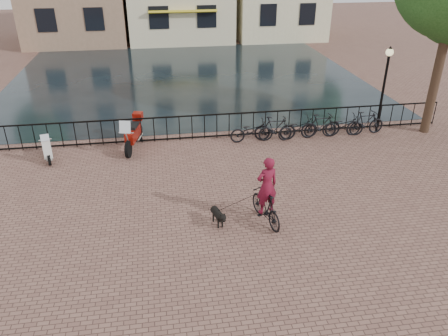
{
  "coord_description": "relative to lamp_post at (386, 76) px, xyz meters",
  "views": [
    {
      "loc": [
        -1.77,
        -8.17,
        7.05
      ],
      "look_at": [
        0.0,
        3.0,
        1.2
      ],
      "focal_mm": 35.0,
      "sensor_mm": 36.0,
      "label": 1
    }
  ],
  "objects": [
    {
      "name": "parked_bike_5",
      "position": [
        -0.65,
        -0.2,
        -1.88
      ],
      "size": [
        1.7,
        0.62,
        1.0
      ],
      "primitive_type": "imported",
      "rotation": [
        0.0,
        0.0,
        1.66
      ],
      "color": "black",
      "rests_on": "ground"
    },
    {
      "name": "parked_bike_0",
      "position": [
        -5.4,
        -0.2,
        -1.93
      ],
      "size": [
        1.72,
        0.61,
        0.9
      ],
      "primitive_type": "imported",
      "rotation": [
        0.0,
        0.0,
        1.58
      ],
      "color": "black",
      "rests_on": "ground"
    },
    {
      "name": "motorcycle",
      "position": [
        -9.98,
        -0.12,
        -1.63
      ],
      "size": [
        0.96,
        2.15,
        1.49
      ],
      "rotation": [
        0.0,
        0.0,
        -0.23
      ],
      "color": "maroon",
      "rests_on": "ground"
    },
    {
      "name": "parked_bike_2",
      "position": [
        -3.5,
        -0.2,
        -1.93
      ],
      "size": [
        1.79,
        0.84,
        0.9
      ],
      "primitive_type": "imported",
      "rotation": [
        0.0,
        0.0,
        1.72
      ],
      "color": "black",
      "rests_on": "ground"
    },
    {
      "name": "ground",
      "position": [
        -7.2,
        -7.6,
        -2.38
      ],
      "size": [
        100.0,
        100.0,
        0.0
      ],
      "primitive_type": "plane",
      "color": "brown",
      "rests_on": "ground"
    },
    {
      "name": "parked_bike_4",
      "position": [
        -1.6,
        -0.2,
        -1.93
      ],
      "size": [
        1.74,
        0.67,
        0.9
      ],
      "primitive_type": "imported",
      "rotation": [
        0.0,
        0.0,
        1.53
      ],
      "color": "black",
      "rests_on": "ground"
    },
    {
      "name": "canal_water",
      "position": [
        -7.2,
        9.7,
        -2.38
      ],
      "size": [
        20.0,
        20.0,
        0.0
      ],
      "primitive_type": "plane",
      "color": "black",
      "rests_on": "ground"
    },
    {
      "name": "scooter",
      "position": [
        -13.06,
        -0.6,
        -1.76
      ],
      "size": [
        0.7,
        1.37,
        1.23
      ],
      "rotation": [
        0.0,
        0.0,
        0.25
      ],
      "color": "silver",
      "rests_on": "ground"
    },
    {
      "name": "lamp_post",
      "position": [
        0.0,
        0.0,
        0.0
      ],
      "size": [
        0.3,
        0.3,
        3.45
      ],
      "color": "black",
      "rests_on": "ground"
    },
    {
      "name": "railing",
      "position": [
        -7.2,
        0.4,
        -1.87
      ],
      "size": [
        20.0,
        0.05,
        1.02
      ],
      "color": "black",
      "rests_on": "ground"
    },
    {
      "name": "parked_bike_1",
      "position": [
        -4.45,
        -0.2,
        -1.88
      ],
      "size": [
        1.7,
        0.64,
        1.0
      ],
      "primitive_type": "imported",
      "rotation": [
        0.0,
        0.0,
        1.46
      ],
      "color": "black",
      "rests_on": "ground"
    },
    {
      "name": "cyclist",
      "position": [
        -6.2,
        -5.77,
        -1.48
      ],
      "size": [
        0.88,
        1.79,
        2.36
      ],
      "rotation": [
        0.0,
        0.0,
        3.38
      ],
      "color": "black",
      "rests_on": "ground"
    },
    {
      "name": "parked_bike_3",
      "position": [
        -2.55,
        -0.2,
        -1.88
      ],
      "size": [
        1.67,
        0.51,
        1.0
      ],
      "primitive_type": "imported",
      "rotation": [
        0.0,
        0.0,
        1.6
      ],
      "color": "black",
      "rests_on": "ground"
    },
    {
      "name": "dog",
      "position": [
        -7.55,
        -5.68,
        -2.11
      ],
      "size": [
        0.46,
        0.84,
        0.54
      ],
      "rotation": [
        0.0,
        0.0,
        0.26
      ],
      "color": "black",
      "rests_on": "ground"
    }
  ]
}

